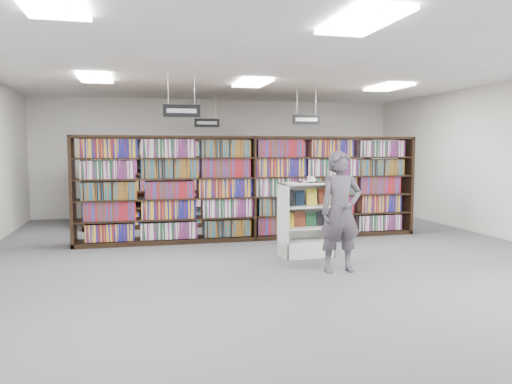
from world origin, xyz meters
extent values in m
plane|color=#48484D|center=(0.00, 0.00, 0.00)|extent=(12.00, 12.00, 0.00)
cube|color=white|center=(0.00, 0.00, 3.20)|extent=(10.00, 12.00, 0.10)
cube|color=silver|center=(0.00, 6.00, 1.60)|extent=(10.00, 0.10, 3.20)
cube|color=black|center=(0.00, 2.00, 1.05)|extent=(7.00, 0.60, 2.10)
cube|color=maroon|center=(0.00, 2.00, 1.05)|extent=(6.88, 0.42, 1.98)
cube|color=black|center=(0.00, 4.00, 1.05)|extent=(7.00, 0.60, 2.10)
cube|color=maroon|center=(0.00, 4.00, 1.05)|extent=(6.88, 0.42, 1.98)
cube|color=black|center=(0.00, 5.70, 1.05)|extent=(7.00, 0.60, 2.10)
cube|color=maroon|center=(0.00, 5.70, 1.05)|extent=(6.88, 0.42, 1.98)
cylinder|color=#B2B2B7|center=(-1.73, 1.00, 2.91)|extent=(0.01, 0.01, 0.58)
cylinder|color=#B2B2B7|center=(-1.27, 1.00, 2.91)|extent=(0.01, 0.01, 0.58)
cube|color=black|center=(-1.50, 1.00, 2.51)|extent=(0.65, 0.02, 0.22)
cube|color=silver|center=(-1.50, 0.99, 2.51)|extent=(0.52, 0.00, 0.08)
cylinder|color=#B2B2B7|center=(1.27, 3.00, 2.91)|extent=(0.01, 0.01, 0.58)
cylinder|color=#B2B2B7|center=(1.73, 3.00, 2.91)|extent=(0.01, 0.01, 0.58)
cube|color=black|center=(1.50, 3.00, 2.51)|extent=(0.65, 0.02, 0.22)
cube|color=silver|center=(1.50, 2.99, 2.51)|extent=(0.52, 0.00, 0.08)
cylinder|color=#B2B2B7|center=(-0.73, 5.00, 2.91)|extent=(0.01, 0.01, 0.58)
cylinder|color=#B2B2B7|center=(-0.27, 5.00, 2.91)|extent=(0.01, 0.01, 0.58)
cube|color=black|center=(-0.50, 5.00, 2.51)|extent=(0.65, 0.02, 0.22)
cube|color=silver|center=(-0.50, 4.99, 2.51)|extent=(0.52, 0.00, 0.08)
cube|color=white|center=(-3.00, -3.00, 3.16)|extent=(0.60, 1.20, 0.04)
cube|color=white|center=(0.00, -3.00, 3.16)|extent=(0.60, 1.20, 0.04)
cube|color=white|center=(-3.00, 2.00, 3.16)|extent=(0.60, 1.20, 0.04)
cube|color=white|center=(0.00, 2.00, 3.16)|extent=(0.60, 1.20, 0.04)
cube|color=white|center=(3.00, 2.00, 3.16)|extent=(0.60, 1.20, 0.04)
cube|color=white|center=(0.53, 0.16, 0.14)|extent=(0.95, 0.54, 0.27)
cube|color=white|center=(0.10, 0.12, 0.64)|extent=(0.08, 0.46, 1.27)
cube|color=white|center=(0.96, 0.20, 0.64)|extent=(0.08, 0.46, 1.27)
cube|color=white|center=(0.51, 0.37, 0.64)|extent=(0.91, 0.11, 1.27)
cube|color=white|center=(0.53, 0.16, 1.26)|extent=(0.95, 0.54, 0.03)
cube|color=white|center=(0.53, 0.16, 0.50)|extent=(0.86, 0.49, 0.02)
cube|color=white|center=(0.53, 0.16, 0.86)|extent=(0.86, 0.49, 0.02)
cube|color=black|center=(0.19, 0.18, 1.01)|extent=(0.19, 0.08, 0.27)
cube|color=#0E1B31|center=(0.41, 0.20, 1.01)|extent=(0.19, 0.08, 0.27)
cube|color=yellow|center=(0.64, 0.22, 1.01)|extent=(0.19, 0.08, 0.27)
cube|color=maroon|center=(0.86, 0.24, 1.01)|extent=(0.19, 0.08, 0.27)
cube|color=yellow|center=(0.21, 0.18, 0.64)|extent=(0.20, 0.07, 0.26)
cube|color=maroon|center=(0.42, 0.20, 0.64)|extent=(0.20, 0.07, 0.26)
cube|color=#184929|center=(0.63, 0.22, 0.64)|extent=(0.20, 0.07, 0.26)
cube|color=black|center=(0.84, 0.24, 0.64)|extent=(0.20, 0.07, 0.26)
cube|color=black|center=(0.64, 0.20, 1.28)|extent=(0.58, 0.39, 0.01)
cube|color=white|center=(0.51, 0.20, 1.29)|extent=(0.28, 0.32, 0.05)
cube|color=white|center=(0.77, 0.20, 1.29)|extent=(0.28, 0.32, 0.06)
cylinder|color=white|center=(0.62, 0.20, 1.33)|extent=(0.14, 0.29, 0.10)
imported|color=#504A55|center=(0.67, -0.97, 0.91)|extent=(0.67, 0.45, 1.81)
camera|label=1|loc=(-2.29, -7.87, 1.85)|focal=35.00mm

